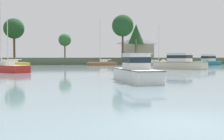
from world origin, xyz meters
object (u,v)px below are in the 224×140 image
cruiser_cream (175,65)px  sailboat_grey (156,65)px  sailboat_yellow (11,65)px  sailboat_red (4,70)px  cruiser_white (134,75)px  dinghy_navy (135,72)px  sailboat_wood (102,64)px  cruiser_teal (210,63)px

cruiser_cream → sailboat_grey: (2.88, 18.08, -0.45)m
sailboat_yellow → sailboat_red: size_ratio=0.91×
sailboat_yellow → sailboat_grey: sailboat_yellow is taller
cruiser_cream → cruiser_white: 26.73m
sailboat_red → sailboat_grey: (31.52, 22.99, -0.05)m
sailboat_yellow → cruiser_white: size_ratio=1.37×
cruiser_white → sailboat_yellow: bearing=113.3°
cruiser_white → dinghy_navy: bearing=74.0°
cruiser_white → sailboat_wood: 45.77m
cruiser_cream → cruiser_white: cruiser_cream is taller
cruiser_white → sailboat_wood: sailboat_wood is taller
dinghy_navy → sailboat_red: sailboat_red is taller
cruiser_white → sailboat_red: size_ratio=0.67×
cruiser_cream → dinghy_navy: size_ratio=2.59×
cruiser_teal → cruiser_white: 52.94m
dinghy_navy → cruiser_cream: bearing=47.9°
cruiser_white → sailboat_red: sailboat_red is taller
cruiser_white → sailboat_grey: (16.78, 40.91, -0.32)m
cruiser_teal → sailboat_red: (-46.89, -24.13, -0.41)m
sailboat_red → cruiser_teal: bearing=27.2°
cruiser_cream → sailboat_grey: 18.32m
dinghy_navy → sailboat_yellow: bearing=124.3°
cruiser_teal → sailboat_grey: 15.42m
dinghy_navy → cruiser_teal: bearing=47.0°
cruiser_cream → sailboat_wood: 24.91m
cruiser_teal → sailboat_wood: size_ratio=0.73×
sailboat_yellow → cruiser_white: sailboat_yellow is taller
dinghy_navy → sailboat_grey: sailboat_grey is taller
sailboat_red → sailboat_grey: 39.01m
cruiser_teal → sailboat_red: size_ratio=0.72×
cruiser_cream → dinghy_navy: bearing=-132.1°
cruiser_white → sailboat_red: (-14.74, 17.93, -0.27)m
cruiser_cream → cruiser_teal: 26.51m
dinghy_navy → sailboat_red: 19.20m
dinghy_navy → sailboat_grey: (13.65, 30.00, 0.08)m
sailboat_grey → cruiser_white: bearing=-112.3°
cruiser_white → sailboat_grey: 44.22m
dinghy_navy → cruiser_white: size_ratio=0.46×
cruiser_cream → sailboat_yellow: bearing=149.2°
cruiser_cream → cruiser_teal: size_ratio=1.11×
cruiser_cream → sailboat_red: sailboat_red is taller
cruiser_teal → sailboat_grey: bearing=-175.8°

